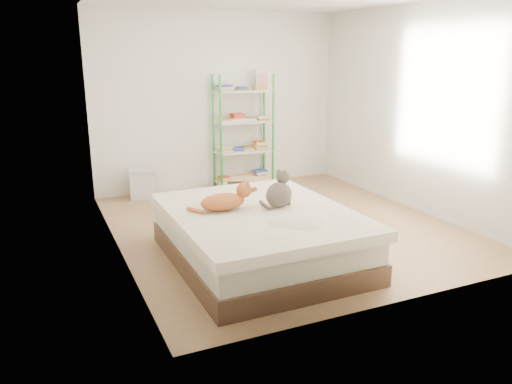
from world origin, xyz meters
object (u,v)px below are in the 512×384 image
white_bin (143,184)px  bed (259,236)px  grey_cat (279,189)px  orange_cat (223,200)px  shelf_unit (244,133)px  cardboard_box (250,194)px

white_bin → bed: bearing=-78.0°
grey_cat → orange_cat: bearing=48.6°
bed → orange_cat: bearing=155.3°
orange_cat → grey_cat: bearing=-14.4°
bed → shelf_unit: (0.99, 2.73, 0.56)m
bed → white_bin: bearing=101.7°
orange_cat → grey_cat: grey_cat is taller
shelf_unit → white_bin: bearing=-178.9°
orange_cat → cardboard_box: bearing=57.7°
cardboard_box → white_bin: (-1.21, 1.03, 0.02)m
grey_cat → cardboard_box: size_ratio=0.51×
bed → grey_cat: grey_cat is taller
white_bin → grey_cat: bearing=-73.6°
orange_cat → cardboard_box: size_ratio=0.74×
bed → shelf_unit: size_ratio=1.19×
grey_cat → white_bin: 2.85m
bed → cardboard_box: 1.79m
cardboard_box → bed: bearing=-82.2°
bed → cardboard_box: size_ratio=2.91×
bed → grey_cat: (0.22, 0.01, 0.44)m
cardboard_box → white_bin: 1.59m
bed → cardboard_box: (0.63, 1.67, -0.07)m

